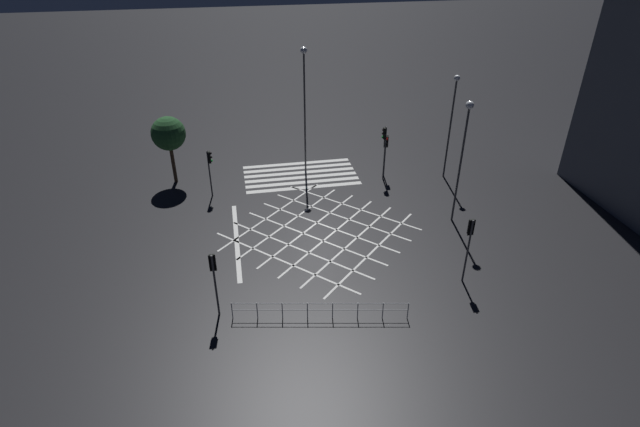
{
  "coord_description": "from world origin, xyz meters",
  "views": [
    {
      "loc": [
        5.22,
        27.8,
        18.3
      ],
      "look_at": [
        0.0,
        0.0,
        1.42
      ],
      "focal_mm": 28.0,
      "sensor_mm": 36.0,
      "label": 1
    }
  ],
  "objects_px": {
    "traffic_light_nw_cross": "(469,238)",
    "street_tree_near": "(168,134)",
    "traffic_light_sw_cross": "(386,148)",
    "traffic_light_sw_main": "(384,143)",
    "traffic_light_se_main": "(210,164)",
    "street_lamp_far": "(304,88)",
    "street_lamp_west": "(452,111)",
    "traffic_light_ne_cross": "(214,272)",
    "street_lamp_east": "(464,139)"
  },
  "relations": [
    {
      "from": "traffic_light_nw_cross",
      "to": "street_tree_near",
      "type": "bearing_deg",
      "value": 46.97
    },
    {
      "from": "traffic_light_sw_cross",
      "to": "traffic_light_sw_main",
      "type": "bearing_deg",
      "value": -36.0
    },
    {
      "from": "traffic_light_nw_cross",
      "to": "traffic_light_sw_main",
      "type": "relative_size",
      "value": 0.94
    },
    {
      "from": "traffic_light_se_main",
      "to": "street_lamp_far",
      "type": "distance_m",
      "value": 9.23
    },
    {
      "from": "traffic_light_sw_cross",
      "to": "street_lamp_far",
      "type": "xyz_separation_m",
      "value": [
        6.14,
        -2.14,
        4.46
      ]
    },
    {
      "from": "traffic_light_nw_cross",
      "to": "street_lamp_west",
      "type": "xyz_separation_m",
      "value": [
        -4.28,
        -12.99,
        2.55
      ]
    },
    {
      "from": "traffic_light_nw_cross",
      "to": "traffic_light_sw_cross",
      "type": "bearing_deg",
      "value": 2.08
    },
    {
      "from": "traffic_light_ne_cross",
      "to": "street_tree_near",
      "type": "height_order",
      "value": "street_tree_near"
    },
    {
      "from": "street_lamp_west",
      "to": "street_lamp_east",
      "type": "bearing_deg",
      "value": 72.16
    },
    {
      "from": "traffic_light_nw_cross",
      "to": "street_tree_near",
      "type": "height_order",
      "value": "street_tree_near"
    },
    {
      "from": "traffic_light_se_main",
      "to": "street_tree_near",
      "type": "relative_size",
      "value": 0.68
    },
    {
      "from": "traffic_light_nw_cross",
      "to": "street_tree_near",
      "type": "xyz_separation_m",
      "value": [
        17.18,
        -16.04,
        1.11
      ]
    },
    {
      "from": "traffic_light_ne_cross",
      "to": "street_tree_near",
      "type": "distance_m",
      "value": 16.65
    },
    {
      "from": "traffic_light_ne_cross",
      "to": "street_lamp_far",
      "type": "relative_size",
      "value": 0.38
    },
    {
      "from": "traffic_light_nw_cross",
      "to": "traffic_light_sw_cross",
      "type": "relative_size",
      "value": 1.18
    },
    {
      "from": "traffic_light_sw_cross",
      "to": "street_tree_near",
      "type": "bearing_deg",
      "value": -97.24
    },
    {
      "from": "traffic_light_se_main",
      "to": "street_lamp_east",
      "type": "relative_size",
      "value": 0.43
    },
    {
      "from": "street_lamp_far",
      "to": "street_tree_near",
      "type": "bearing_deg",
      "value": 0.13
    },
    {
      "from": "street_lamp_far",
      "to": "street_tree_near",
      "type": "height_order",
      "value": "street_lamp_far"
    },
    {
      "from": "traffic_light_ne_cross",
      "to": "street_lamp_west",
      "type": "height_order",
      "value": "street_lamp_west"
    },
    {
      "from": "traffic_light_nw_cross",
      "to": "traffic_light_sw_cross",
      "type": "distance_m",
      "value": 13.93
    },
    {
      "from": "traffic_light_sw_main",
      "to": "street_lamp_far",
      "type": "relative_size",
      "value": 0.44
    },
    {
      "from": "traffic_light_ne_cross",
      "to": "street_lamp_east",
      "type": "height_order",
      "value": "street_lamp_east"
    },
    {
      "from": "traffic_light_sw_cross",
      "to": "street_lamp_far",
      "type": "height_order",
      "value": "street_lamp_far"
    },
    {
      "from": "traffic_light_sw_cross",
      "to": "traffic_light_se_main",
      "type": "relative_size",
      "value": 0.96
    },
    {
      "from": "traffic_light_se_main",
      "to": "street_lamp_far",
      "type": "bearing_deg",
      "value": 21.12
    },
    {
      "from": "traffic_light_se_main",
      "to": "street_lamp_west",
      "type": "bearing_deg",
      "value": -0.43
    },
    {
      "from": "street_lamp_east",
      "to": "traffic_light_sw_cross",
      "type": "bearing_deg",
      "value": -70.28
    },
    {
      "from": "traffic_light_nw_cross",
      "to": "traffic_light_sw_main",
      "type": "height_order",
      "value": "traffic_light_sw_main"
    },
    {
      "from": "traffic_light_sw_main",
      "to": "traffic_light_sw_cross",
      "type": "relative_size",
      "value": 1.25
    },
    {
      "from": "traffic_light_sw_cross",
      "to": "street_lamp_east",
      "type": "xyz_separation_m",
      "value": [
        -2.68,
        7.47,
        3.51
      ]
    },
    {
      "from": "traffic_light_nw_cross",
      "to": "traffic_light_ne_cross",
      "type": "distance_m",
      "value": 14.0
    },
    {
      "from": "street_lamp_east",
      "to": "street_lamp_west",
      "type": "bearing_deg",
      "value": -107.84
    },
    {
      "from": "traffic_light_sw_cross",
      "to": "street_tree_near",
      "type": "relative_size",
      "value": 0.65
    },
    {
      "from": "street_lamp_west",
      "to": "traffic_light_ne_cross",
      "type": "bearing_deg",
      "value": 35.93
    },
    {
      "from": "street_lamp_east",
      "to": "street_tree_near",
      "type": "height_order",
      "value": "street_lamp_east"
    },
    {
      "from": "traffic_light_ne_cross",
      "to": "street_lamp_far",
      "type": "bearing_deg",
      "value": -24.25
    },
    {
      "from": "traffic_light_sw_cross",
      "to": "street_tree_near",
      "type": "xyz_separation_m",
      "value": [
        16.68,
        -2.12,
        1.55
      ]
    },
    {
      "from": "traffic_light_se_main",
      "to": "street_tree_near",
      "type": "height_order",
      "value": "street_tree_near"
    },
    {
      "from": "traffic_light_nw_cross",
      "to": "traffic_light_ne_cross",
      "type": "xyz_separation_m",
      "value": [
        14.0,
        0.25,
        -0.21
      ]
    },
    {
      "from": "traffic_light_sw_main",
      "to": "street_lamp_west",
      "type": "relative_size",
      "value": 0.53
    },
    {
      "from": "traffic_light_nw_cross",
      "to": "traffic_light_se_main",
      "type": "height_order",
      "value": "traffic_light_nw_cross"
    },
    {
      "from": "street_lamp_far",
      "to": "traffic_light_sw_cross",
      "type": "bearing_deg",
      "value": 160.76
    },
    {
      "from": "traffic_light_sw_main",
      "to": "traffic_light_sw_cross",
      "type": "xyz_separation_m",
      "value": [
        -0.29,
        -0.4,
        -0.61
      ]
    },
    {
      "from": "traffic_light_nw_cross",
      "to": "traffic_light_sw_main",
      "type": "xyz_separation_m",
      "value": [
        0.8,
        -13.52,
        0.18
      ]
    },
    {
      "from": "traffic_light_nw_cross",
      "to": "street_lamp_west",
      "type": "height_order",
      "value": "street_lamp_west"
    },
    {
      "from": "traffic_light_sw_cross",
      "to": "traffic_light_se_main",
      "type": "bearing_deg",
      "value": -86.71
    },
    {
      "from": "traffic_light_nw_cross",
      "to": "street_lamp_east",
      "type": "height_order",
      "value": "street_lamp_east"
    },
    {
      "from": "street_tree_near",
      "to": "street_lamp_far",
      "type": "bearing_deg",
      "value": -179.87
    },
    {
      "from": "street_tree_near",
      "to": "street_lamp_west",
      "type": "bearing_deg",
      "value": 171.92
    }
  ]
}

